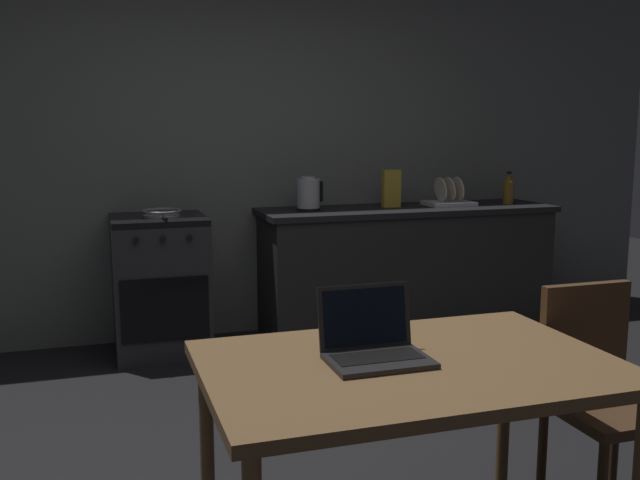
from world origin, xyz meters
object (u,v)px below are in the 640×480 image
at_px(dining_table, 409,382).
at_px(chair, 599,387).
at_px(stove_oven, 160,285).
at_px(electric_kettle, 308,194).
at_px(frying_pan, 162,213).
at_px(cereal_box, 391,189).
at_px(laptop, 374,346).
at_px(dish_rack, 449,199).
at_px(bottle, 509,189).

relative_size(dining_table, chair, 1.47).
relative_size(stove_oven, electric_kettle, 3.84).
xyz_separation_m(frying_pan, cereal_box, (1.63, 0.05, 0.11)).
bearing_deg(chair, stove_oven, 109.33).
height_order(electric_kettle, cereal_box, cereal_box).
relative_size(stove_oven, frying_pan, 2.14).
distance_m(chair, cereal_box, 2.66).
bearing_deg(electric_kettle, laptop, -102.44).
relative_size(frying_pan, dish_rack, 1.25).
height_order(stove_oven, dining_table, stove_oven).
bearing_deg(dish_rack, dining_table, -120.05).
bearing_deg(bottle, dining_table, -127.45).
height_order(cereal_box, dish_rack, cereal_box).
bearing_deg(laptop, cereal_box, 69.75).
height_order(chair, electric_kettle, electric_kettle).
relative_size(dining_table, electric_kettle, 5.54).
xyz_separation_m(cereal_box, dish_rack, (0.45, -0.02, -0.09)).
distance_m(dining_table, bottle, 3.36).
distance_m(chair, bottle, 2.83).
relative_size(laptop, cereal_box, 1.19).
distance_m(dining_table, frying_pan, 2.74).
relative_size(laptop, dish_rack, 0.94).
relative_size(laptop, electric_kettle, 1.35).
distance_m(dining_table, electric_kettle, 2.77).
xyz_separation_m(stove_oven, laptop, (0.44, -2.66, 0.34)).
height_order(electric_kettle, dish_rack, electric_kettle).
height_order(chair, cereal_box, cereal_box).
height_order(electric_kettle, bottle, bottle).
bearing_deg(dish_rack, bottle, -6.08).
relative_size(chair, frying_pan, 2.11).
height_order(stove_oven, frying_pan, frying_pan).
relative_size(stove_oven, cereal_box, 3.38).
bearing_deg(frying_pan, electric_kettle, 1.63).
relative_size(stove_oven, dish_rack, 2.68).
height_order(dining_table, bottle, bottle).
bearing_deg(stove_oven, electric_kettle, 0.14).
bearing_deg(dish_rack, cereal_box, 177.47).
xyz_separation_m(chair, electric_kettle, (-0.37, 2.57, 0.51)).
xyz_separation_m(chair, laptop, (-0.95, -0.09, 0.28)).
bearing_deg(cereal_box, dining_table, -112.20).
relative_size(chair, laptop, 2.80).
xyz_separation_m(dining_table, laptop, (-0.10, 0.05, 0.12)).
bearing_deg(cereal_box, frying_pan, -178.30).
bearing_deg(chair, laptop, 176.13).
bearing_deg(dish_rack, stove_oven, -179.93).
relative_size(dining_table, laptop, 4.11).
xyz_separation_m(laptop, frying_pan, (-0.41, 2.63, 0.14)).
relative_size(stove_oven, bottle, 3.73).
bearing_deg(stove_oven, laptop, -80.69).
xyz_separation_m(stove_oven, bottle, (2.57, -0.05, 0.57)).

